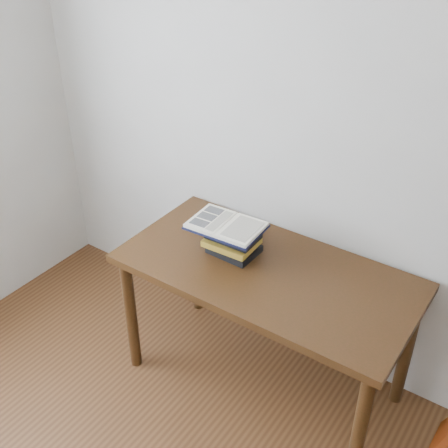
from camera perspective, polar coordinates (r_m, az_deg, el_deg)
The scene contains 3 objects.
desk at distance 2.65m, azimuth 4.29°, elevation -6.28°, with size 1.37×0.69×0.74m.
book_stack at distance 2.64m, azimuth 0.86°, elevation -1.68°, with size 0.24×0.21×0.15m.
open_book at distance 2.58m, azimuth 0.24°, elevation -0.15°, with size 0.35×0.25×0.03m.
Camera 1 is at (0.93, -0.42, 2.30)m, focal length 45.00 mm.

